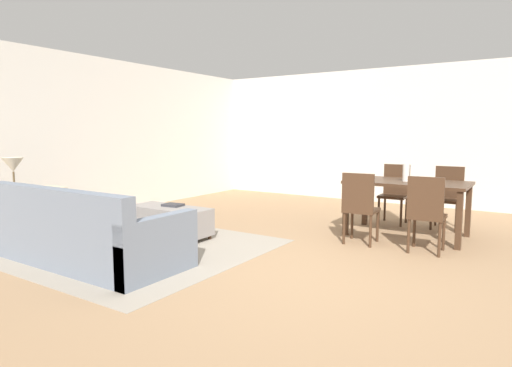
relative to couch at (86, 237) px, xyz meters
The scene contains 15 objects.
ground_plane 2.39m from the couch, 23.14° to the left, with size 10.80×10.80×0.00m, color #9E7A56.
wall_back 6.41m from the couch, 69.80° to the left, with size 9.00×0.12×2.70m, color silver.
wall_left 2.93m from the couch, 148.26° to the left, with size 0.12×11.00×2.70m, color silver.
area_rug 0.75m from the couch, 91.66° to the left, with size 3.00×2.80×0.01m, color gray.
couch is the anchor object (origin of this frame).
ottoman_table 1.35m from the couch, 91.77° to the left, with size 1.18×0.47×0.42m.
side_table 1.45m from the couch, behind, with size 0.40×0.40×0.58m.
table_lamp 1.61m from the couch, behind, with size 0.26×0.26×0.53m.
dining_table 4.15m from the couch, 50.39° to the left, with size 1.57×0.91×0.76m.
dining_chair_near_left 3.29m from the couch, 46.50° to the left, with size 0.42×0.42×0.92m.
dining_chair_near_right 3.89m from the couch, 38.04° to the left, with size 0.42×0.42×0.92m.
dining_chair_far_left 4.58m from the couch, 60.51° to the left, with size 0.41×0.41×0.92m.
dining_chair_far_right 5.03m from the couch, 53.01° to the left, with size 0.40×0.40×0.92m.
vase_centerpiece 4.14m from the couch, 50.30° to the left, with size 0.09×0.09×0.24m, color silver.
book_on_ottoman 1.42m from the couch, 91.94° to the left, with size 0.26×0.20×0.03m, color #333338.
Camera 1 is at (1.94, -3.82, 1.43)m, focal length 30.46 mm.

